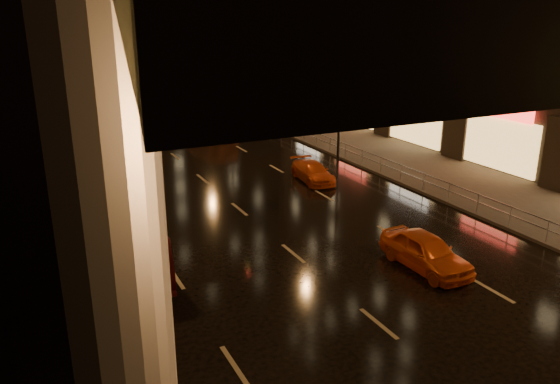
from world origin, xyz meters
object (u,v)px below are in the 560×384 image
bus_red (108,228)px  bus_curb (202,103)px  taxi_near (426,251)px  taxi_far (313,172)px

bus_red → bus_curb: 30.20m
bus_red → bus_curb: size_ratio=0.85×
taxi_near → taxi_far: size_ratio=1.07×
bus_curb → taxi_far: bus_curb is taller
bus_red → taxi_near: size_ratio=2.31×
taxi_near → bus_red: bearing=149.1°
taxi_near → bus_curb: bearing=85.5°
taxi_far → taxi_near: bearing=-92.8°
bus_curb → taxi_near: 33.63m
taxi_near → taxi_far: bearing=80.6°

